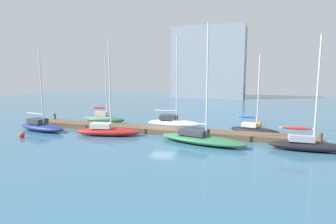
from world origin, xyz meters
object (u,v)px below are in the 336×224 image
object	(u,v)px
harbor_building_distant	(209,63)
mooring_buoy_red	(22,135)
sailboat_2	(107,130)
mooring_buoy_orange	(259,124)
sailboat_5	(254,128)
sailboat_1	(105,118)
sailboat_4	(201,138)
sailboat_3	(173,122)
sailboat_0	(41,126)
sailboat_6	(308,144)

from	to	relation	value
harbor_building_distant	mooring_buoy_red	bearing A→B (deg)	-99.09
sailboat_2	mooring_buoy_orange	world-z (taller)	sailboat_2
mooring_buoy_red	sailboat_5	bearing A→B (deg)	23.89
sailboat_1	mooring_buoy_orange	distance (m)	19.16
sailboat_1	sailboat_2	distance (m)	7.23
sailboat_1	mooring_buoy_red	size ratio (longest dim) A/B	15.68
sailboat_4	harbor_building_distant	distance (m)	51.83
sailboat_5	mooring_buoy_orange	xyz separation A→B (m)	(0.51, 4.03, -0.23)
sailboat_5	mooring_buoy_orange	bearing A→B (deg)	94.08
sailboat_4	mooring_buoy_red	distance (m)	17.61
sailboat_3	sailboat_1	bearing A→B (deg)	-178.81
sailboat_4	sailboat_5	xyz separation A→B (m)	(4.41, 6.03, 0.01)
sailboat_0	sailboat_3	world-z (taller)	sailboat_3
harbor_building_distant	sailboat_0	bearing A→B (deg)	-100.57
sailboat_2	sailboat_5	bearing A→B (deg)	8.92
sailboat_3	mooring_buoy_orange	xyz separation A→B (m)	(9.69, 3.39, -0.30)
sailboat_0	sailboat_5	distance (m)	23.28
sailboat_4	sailboat_6	bearing A→B (deg)	15.95
sailboat_6	mooring_buoy_orange	xyz separation A→B (m)	(-3.94, 9.56, -0.28)
sailboat_2	sailboat_3	size ratio (longest dim) A/B	0.93
sailboat_0	sailboat_5	xyz separation A→B (m)	(22.45, 6.17, -0.00)
sailboat_3	sailboat_5	size ratio (longest dim) A/B	1.27
mooring_buoy_orange	sailboat_5	bearing A→B (deg)	-97.24
sailboat_0	sailboat_2	bearing A→B (deg)	12.06
sailboat_2	sailboat_5	distance (m)	15.42
sailboat_1	sailboat_2	world-z (taller)	sailboat_2
sailboat_0	sailboat_1	world-z (taller)	sailboat_0
sailboat_5	sailboat_4	bearing A→B (deg)	-114.83
sailboat_0	sailboat_6	xyz separation A→B (m)	(26.90, 0.63, 0.04)
sailboat_3	mooring_buoy_red	distance (m)	16.13
sailboat_2	sailboat_4	bearing A→B (deg)	-14.46
sailboat_1	sailboat_3	bearing A→B (deg)	-6.59
harbor_building_distant	mooring_buoy_orange	bearing A→B (deg)	-71.43
sailboat_3	sailboat_5	xyz separation A→B (m)	(9.18, -0.63, -0.07)
sailboat_5	sailboat_3	bearing A→B (deg)	-172.62
sailboat_0	mooring_buoy_red	distance (m)	3.53
sailboat_0	sailboat_1	xyz separation A→B (m)	(4.20, 6.35, 0.11)
sailboat_0	sailboat_3	xyz separation A→B (m)	(13.27, 6.80, 0.06)
sailboat_4	mooring_buoy_orange	bearing A→B (deg)	76.64
sailboat_6	mooring_buoy_red	world-z (taller)	sailboat_6
sailboat_4	mooring_buoy_red	bearing A→B (deg)	-155.64
sailboat_3	harbor_building_distant	bearing A→B (deg)	93.42
sailboat_3	sailboat_4	xyz separation A→B (m)	(4.77, -6.67, -0.07)
sailboat_4	sailboat_6	xyz separation A→B (m)	(8.86, 0.50, 0.06)
mooring_buoy_orange	sailboat_3	bearing A→B (deg)	-160.71
sailboat_2	sailboat_3	distance (m)	8.24
sailboat_0	sailboat_3	bearing A→B (deg)	36.92
mooring_buoy_red	mooring_buoy_orange	size ratio (longest dim) A/B	0.88
sailboat_2	harbor_building_distant	size ratio (longest dim) A/B	0.53
sailboat_3	harbor_building_distant	xyz separation A→B (m)	(-3.85, 43.70, 8.59)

